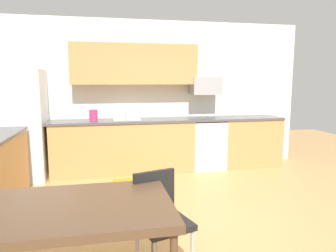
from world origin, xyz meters
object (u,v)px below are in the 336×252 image
object	(u,v)px
chair_near_table	(160,214)
kettle	(93,116)
refrigerator	(21,125)
microwave	(206,86)
oven_range	(206,144)
dining_table	(71,214)

from	to	relation	value
chair_near_table	kettle	bearing A→B (deg)	101.49
refrigerator	microwave	size ratio (longest dim) A/B	3.33
oven_range	kettle	distance (m)	2.11
dining_table	chair_near_table	world-z (taller)	chair_near_table
microwave	refrigerator	bearing A→B (deg)	-176.76
dining_table	kettle	xyz separation A→B (m)	(0.06, 3.36, 0.32)
microwave	dining_table	bearing A→B (deg)	-121.55
refrigerator	dining_table	distance (m)	3.41
dining_table	chair_near_table	distance (m)	0.77
microwave	kettle	world-z (taller)	microwave
refrigerator	oven_range	world-z (taller)	refrigerator
chair_near_table	oven_range	bearing A→B (deg)	64.74
refrigerator	chair_near_table	world-z (taller)	refrigerator
oven_range	kettle	bearing A→B (deg)	178.59
refrigerator	kettle	bearing A→B (deg)	6.48
microwave	kettle	bearing A→B (deg)	-178.59
chair_near_table	kettle	size ratio (longest dim) A/B	4.25
dining_table	kettle	size ratio (longest dim) A/B	7.00
dining_table	refrigerator	bearing A→B (deg)	108.57
refrigerator	dining_table	size ratio (longest dim) A/B	1.28
chair_near_table	dining_table	bearing A→B (deg)	-155.23
chair_near_table	kettle	distance (m)	3.15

